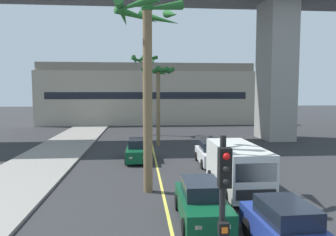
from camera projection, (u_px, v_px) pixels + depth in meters
name	position (u px, v px, depth m)	size (l,w,h in m)	color
lane_stripe_center	(156.00, 162.00, 22.94)	(0.14, 56.00, 0.01)	#DBCC4C
pier_building_backdrop	(147.00, 94.00, 50.63)	(32.58, 8.04, 9.22)	#BCB29E
car_queue_front	(138.00, 151.00, 23.35)	(1.87, 4.12, 1.56)	#0C4728
car_queue_second	(211.00, 154.00, 22.15)	(1.93, 4.15, 1.56)	white
car_queue_third	(202.00, 203.00, 12.47)	(1.88, 4.13, 1.56)	#0C4728
car_queue_fourth	(288.00, 230.00, 10.00)	(1.95, 4.16, 1.56)	navy
delivery_van	(237.00, 167.00, 15.90)	(2.18, 5.26, 2.36)	silver
traffic_light_median_near	(223.00, 212.00, 6.21)	(0.24, 0.37, 4.20)	black
palm_tree_near_median	(148.00, 47.00, 15.57)	(3.51, 3.65, 9.41)	brown
palm_tree_mid_median	(144.00, 71.00, 36.51)	(3.13, 3.23, 9.18)	brown
palm_tree_far_median	(158.00, 79.00, 29.30)	(3.10, 3.10, 7.36)	brown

